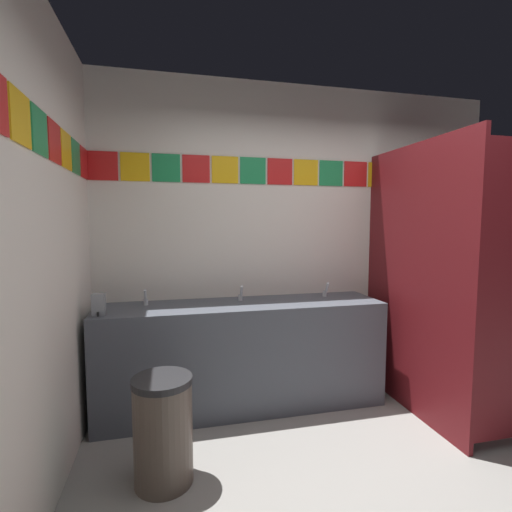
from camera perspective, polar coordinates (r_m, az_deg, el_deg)
wall_back at (r=3.52m, az=7.27°, el=2.64°), size 3.72×0.09×2.78m
vanity_counter at (r=3.22m, az=-2.01°, el=-14.66°), size 2.33×0.56×0.88m
faucet_left at (r=3.13m, az=-16.55°, el=-6.36°), size 0.04×0.10×0.14m
faucet_center at (r=3.18m, az=-2.35°, el=-5.97°), size 0.04×0.10×0.14m
faucet_right at (r=3.41m, az=10.62°, el=-5.30°), size 0.04×0.10×0.14m
soap_dispenser at (r=2.92m, az=-22.94°, el=-6.87°), size 0.09×0.09×0.16m
stall_divider at (r=3.18m, az=28.11°, el=-3.80°), size 0.92×1.31×2.17m
toilet at (r=3.98m, az=27.61°, el=-13.61°), size 0.39×0.49×0.74m
trash_bin at (r=2.49m, az=-14.04°, el=-24.43°), size 0.35×0.35×0.64m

